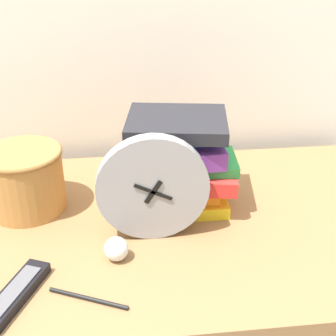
% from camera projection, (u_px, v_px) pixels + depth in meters
% --- Properties ---
extents(desk_clock, '(0.24, 0.03, 0.24)m').
position_uv_depth(desk_clock, '(153.00, 188.00, 0.97)').
color(desk_clock, '#99999E').
rests_on(desk_clock, desk).
extents(book_stack, '(0.27, 0.22, 0.22)m').
position_uv_depth(book_stack, '(180.00, 163.00, 1.09)').
color(book_stack, yellow).
rests_on(book_stack, desk).
extents(basket, '(0.19, 0.19, 0.15)m').
position_uv_depth(basket, '(25.00, 178.00, 1.08)').
color(basket, '#B27A3D').
rests_on(basket, desk).
extents(tv_remote, '(0.11, 0.18, 0.02)m').
position_uv_depth(tv_remote, '(15.00, 294.00, 0.84)').
color(tv_remote, black).
rests_on(tv_remote, desk).
extents(crumpled_paper_ball, '(0.05, 0.05, 0.05)m').
position_uv_depth(crumpled_paper_ball, '(116.00, 249.00, 0.94)').
color(crumpled_paper_ball, white).
rests_on(crumpled_paper_ball, desk).
extents(pen, '(0.15, 0.07, 0.01)m').
position_uv_depth(pen, '(88.00, 298.00, 0.84)').
color(pen, black).
rests_on(pen, desk).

